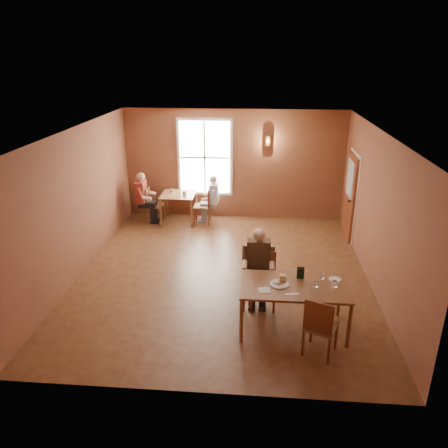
# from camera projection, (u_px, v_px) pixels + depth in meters

# --- Properties ---
(ground) EXTENTS (6.00, 7.00, 0.01)m
(ground) POSITION_uv_depth(u_px,v_px,m) (223.00, 273.00, 9.27)
(ground) COLOR brown
(ground) RESTS_ON ground
(wall_back) EXTENTS (6.00, 0.04, 3.00)m
(wall_back) POSITION_uv_depth(u_px,v_px,m) (234.00, 165.00, 11.96)
(wall_back) COLOR brown
(wall_back) RESTS_ON ground
(wall_front) EXTENTS (6.00, 0.04, 3.00)m
(wall_front) POSITION_uv_depth(u_px,v_px,m) (199.00, 298.00, 5.47)
(wall_front) COLOR brown
(wall_front) RESTS_ON ground
(wall_left) EXTENTS (0.04, 7.00, 3.00)m
(wall_left) POSITION_uv_depth(u_px,v_px,m) (78.00, 203.00, 8.95)
(wall_left) COLOR brown
(wall_left) RESTS_ON ground
(wall_right) EXTENTS (0.04, 7.00, 3.00)m
(wall_right) POSITION_uv_depth(u_px,v_px,m) (377.00, 211.00, 8.48)
(wall_right) COLOR brown
(wall_right) RESTS_ON ground
(ceiling) EXTENTS (6.00, 7.00, 0.04)m
(ceiling) POSITION_uv_depth(u_px,v_px,m) (223.00, 131.00, 8.17)
(ceiling) COLOR white
(ceiling) RESTS_ON wall_back
(window) EXTENTS (1.36, 0.10, 1.96)m
(window) POSITION_uv_depth(u_px,v_px,m) (205.00, 157.00, 11.90)
(window) COLOR white
(window) RESTS_ON wall_back
(door) EXTENTS (0.12, 1.04, 2.10)m
(door) POSITION_uv_depth(u_px,v_px,m) (349.00, 197.00, 10.79)
(door) COLOR maroon
(door) RESTS_ON ground
(wall_sconce) EXTENTS (0.16, 0.16, 0.28)m
(wall_sconce) POSITION_uv_depth(u_px,v_px,m) (268.00, 141.00, 11.54)
(wall_sconce) COLOR brown
(wall_sconce) RESTS_ON wall_back
(main_table) EXTENTS (1.76, 0.99, 0.83)m
(main_table) POSITION_uv_depth(u_px,v_px,m) (293.00, 307.00, 7.29)
(main_table) COLOR #603213
(main_table) RESTS_ON ground
(chair_diner_main) EXTENTS (0.45, 0.45, 1.02)m
(chair_diner_main) POSITION_uv_depth(u_px,v_px,m) (263.00, 282.00, 7.89)
(chair_diner_main) COLOR brown
(chair_diner_main) RESTS_ON ground
(diner_main) EXTENTS (0.56, 0.56, 1.39)m
(diner_main) POSITION_uv_depth(u_px,v_px,m) (263.00, 273.00, 7.80)
(diner_main) COLOR black
(diner_main) RESTS_ON ground
(chair_empty) EXTENTS (0.59, 0.59, 1.01)m
(chair_empty) POSITION_uv_depth(u_px,v_px,m) (321.00, 325.00, 6.65)
(chair_empty) COLOR #45280F
(chair_empty) RESTS_ON ground
(plate_food) EXTENTS (0.41, 0.41, 0.04)m
(plate_food) POSITION_uv_depth(u_px,v_px,m) (280.00, 284.00, 7.14)
(plate_food) COLOR silver
(plate_food) RESTS_ON main_table
(sandwich) EXTENTS (0.10, 0.10, 0.12)m
(sandwich) POSITION_uv_depth(u_px,v_px,m) (283.00, 279.00, 7.19)
(sandwich) COLOR tan
(sandwich) RESTS_ON main_table
(goblet_a) EXTENTS (0.08, 0.08, 0.19)m
(goblet_a) POSITION_uv_depth(u_px,v_px,m) (322.00, 278.00, 7.18)
(goblet_a) COLOR white
(goblet_a) RESTS_ON main_table
(goblet_b) EXTENTS (0.10, 0.10, 0.21)m
(goblet_b) POSITION_uv_depth(u_px,v_px,m) (335.00, 286.00, 6.90)
(goblet_b) COLOR silver
(goblet_b) RESTS_ON main_table
(goblet_c) EXTENTS (0.09, 0.09, 0.20)m
(goblet_c) POSITION_uv_depth(u_px,v_px,m) (316.00, 286.00, 6.91)
(goblet_c) COLOR white
(goblet_c) RESTS_ON main_table
(menu_stand) EXTENTS (0.13, 0.07, 0.20)m
(menu_stand) POSITION_uv_depth(u_px,v_px,m) (300.00, 273.00, 7.31)
(menu_stand) COLOR black
(menu_stand) RESTS_ON main_table
(knife) EXTENTS (0.21, 0.06, 0.00)m
(knife) POSITION_uv_depth(u_px,v_px,m) (292.00, 294.00, 6.88)
(knife) COLOR white
(knife) RESTS_ON main_table
(napkin) EXTENTS (0.22, 0.22, 0.01)m
(napkin) POSITION_uv_depth(u_px,v_px,m) (264.00, 290.00, 6.98)
(napkin) COLOR silver
(napkin) RESTS_ON main_table
(side_plate) EXTENTS (0.24, 0.24, 0.02)m
(side_plate) POSITION_uv_depth(u_px,v_px,m) (335.00, 279.00, 7.30)
(side_plate) COLOR white
(side_plate) RESTS_ON main_table
(second_table) EXTENTS (0.91, 0.91, 0.80)m
(second_table) POSITION_uv_depth(u_px,v_px,m) (179.00, 208.00, 11.95)
(second_table) COLOR brown
(second_table) RESTS_ON ground
(chair_diner_white) EXTENTS (0.44, 0.44, 0.99)m
(chair_diner_white) POSITION_uv_depth(u_px,v_px,m) (202.00, 205.00, 11.87)
(chair_diner_white) COLOR #46270F
(chair_diner_white) RESTS_ON ground
(diner_white) EXTENTS (0.51, 0.51, 1.26)m
(diner_white) POSITION_uv_depth(u_px,v_px,m) (203.00, 201.00, 11.81)
(diner_white) COLOR white
(diner_white) RESTS_ON ground
(chair_diner_maroon) EXTENTS (0.42, 0.42, 0.96)m
(chair_diner_maroon) POSITION_uv_depth(u_px,v_px,m) (155.00, 205.00, 11.97)
(chair_diner_maroon) COLOR #562613
(chair_diner_maroon) RESTS_ON ground
(diner_maroon) EXTENTS (0.54, 0.54, 1.35)m
(diner_maroon) POSITION_uv_depth(u_px,v_px,m) (154.00, 198.00, 11.90)
(diner_maroon) COLOR maroon
(diner_maroon) RESTS_ON ground
(cup_a) EXTENTS (0.16, 0.16, 0.10)m
(cup_a) POSITION_uv_depth(u_px,v_px,m) (184.00, 193.00, 11.70)
(cup_a) COLOR white
(cup_a) RESTS_ON second_table
(cup_b) EXTENTS (0.13, 0.13, 0.09)m
(cup_b) POSITION_uv_depth(u_px,v_px,m) (172.00, 191.00, 11.95)
(cup_b) COLOR white
(cup_b) RESTS_ON second_table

